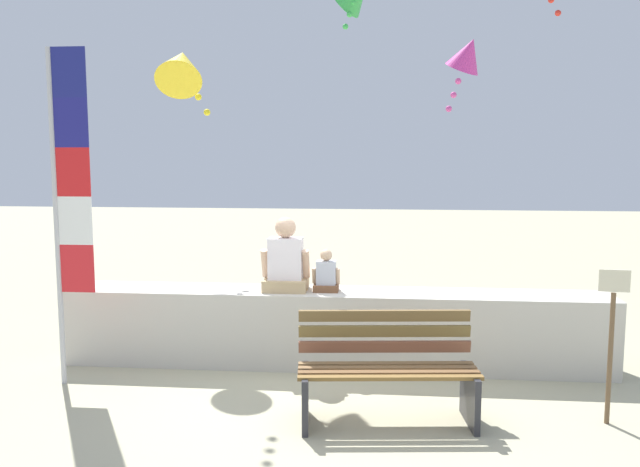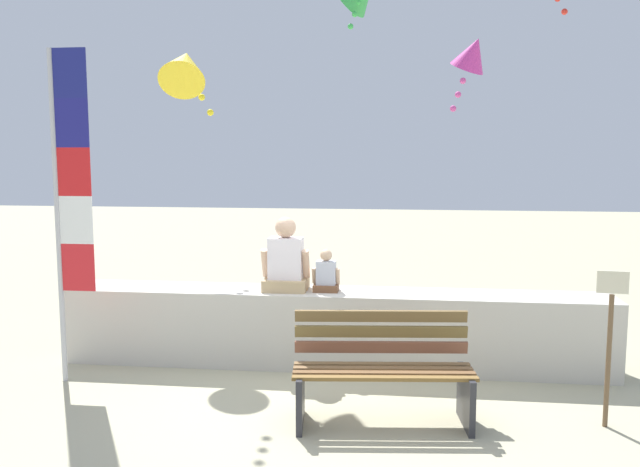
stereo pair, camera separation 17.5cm
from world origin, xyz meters
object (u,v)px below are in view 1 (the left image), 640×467
object	(u,v)px
flag_banner	(66,192)
sign_post	(611,333)
person_child	(326,275)
kite_yellow	(181,66)
kite_magenta	(467,55)
park_bench	(387,372)
person_adult	(286,262)

from	to	relation	value
flag_banner	sign_post	xyz separation A→B (m)	(4.80, -0.50, -1.09)
person_child	kite_yellow	xyz separation A→B (m)	(-1.83, 1.11, 2.27)
person_child	kite_magenta	bearing A→B (deg)	53.95
person_child	sign_post	distance (m)	2.76
park_bench	kite_magenta	world-z (taller)	kite_magenta
flag_banner	kite_magenta	xyz separation A→B (m)	(4.02, 3.06, 1.63)
sign_post	person_adult	bearing A→B (deg)	155.84
person_child	person_adult	bearing A→B (deg)	-179.94
kite_yellow	sign_post	bearing A→B (deg)	-29.30
flag_banner	person_adult	bearing A→B (deg)	22.00
park_bench	sign_post	size ratio (longest dim) A/B	1.18
kite_magenta	person_adult	bearing A→B (deg)	-132.41
person_child	kite_magenta	world-z (taller)	kite_magenta
park_bench	flag_banner	world-z (taller)	flag_banner
kite_magenta	kite_yellow	size ratio (longest dim) A/B	1.08
flag_banner	kite_magenta	size ratio (longest dim) A/B	3.05
person_child	kite_yellow	distance (m)	3.12
person_adult	sign_post	world-z (taller)	person_adult
person_child	kite_yellow	world-z (taller)	kite_yellow
flag_banner	sign_post	distance (m)	4.95
kite_yellow	person_child	bearing A→B (deg)	-31.27
kite_magenta	kite_yellow	world-z (taller)	kite_magenta
person_adult	flag_banner	bearing A→B (deg)	-158.00
park_bench	flag_banner	bearing A→B (deg)	168.75
kite_magenta	kite_yellow	distance (m)	3.68
park_bench	kite_magenta	distance (m)	4.88
flag_banner	kite_magenta	distance (m)	5.30
park_bench	person_adult	xyz separation A→B (m)	(-1.05, 1.38, 0.68)
park_bench	sign_post	world-z (taller)	sign_post
park_bench	kite_magenta	bearing A→B (deg)	74.32
flag_banner	sign_post	bearing A→B (deg)	-5.88
flag_banner	kite_yellow	bearing A→B (deg)	74.09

